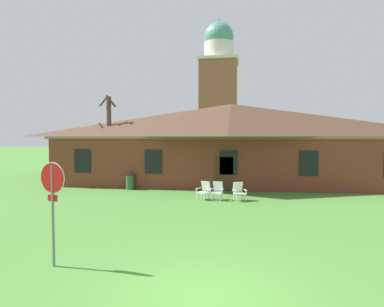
% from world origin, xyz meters
% --- Properties ---
extents(ground_plane, '(200.00, 200.00, 0.00)m').
position_xyz_m(ground_plane, '(0.00, 0.00, 0.00)').
color(ground_plane, '#477F33').
extents(brick_building, '(24.72, 10.40, 5.81)m').
position_xyz_m(brick_building, '(-0.00, 19.18, 2.96)').
color(brick_building, brown).
rests_on(brick_building, ground).
extents(dome_tower, '(5.18, 5.18, 19.21)m').
position_xyz_m(dome_tower, '(-2.20, 38.79, 8.78)').
color(dome_tower, '#93563D').
rests_on(dome_tower, ground).
extents(stop_sign, '(0.78, 0.27, 2.70)m').
position_xyz_m(stop_sign, '(-4.04, 1.13, 1.92)').
color(stop_sign, slate).
rests_on(stop_sign, ground).
extents(lawn_chair_by_porch, '(0.81, 0.85, 0.96)m').
position_xyz_m(lawn_chair_by_porch, '(-1.19, 11.09, 0.50)').
color(lawn_chair_by_porch, white).
rests_on(lawn_chair_by_porch, ground).
extents(lawn_chair_near_door, '(0.70, 0.74, 0.96)m').
position_xyz_m(lawn_chair_near_door, '(-0.48, 11.06, 0.50)').
color(lawn_chair_near_door, white).
rests_on(lawn_chair_near_door, ground).
extents(lawn_chair_left_end, '(0.76, 0.82, 0.96)m').
position_xyz_m(lawn_chair_left_end, '(0.65, 10.99, 0.50)').
color(lawn_chair_left_end, silver).
rests_on(lawn_chair_left_end, ground).
extents(bare_tree_beside_building, '(1.35, 1.31, 6.50)m').
position_xyz_m(bare_tree_beside_building, '(-9.32, 18.26, 3.41)').
color(bare_tree_beside_building, brown).
rests_on(bare_tree_beside_building, ground).
extents(trash_bin, '(0.56, 0.56, 0.98)m').
position_xyz_m(trash_bin, '(-6.21, 13.88, 0.50)').
color(trash_bin, '#335638').
rests_on(trash_bin, ground).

